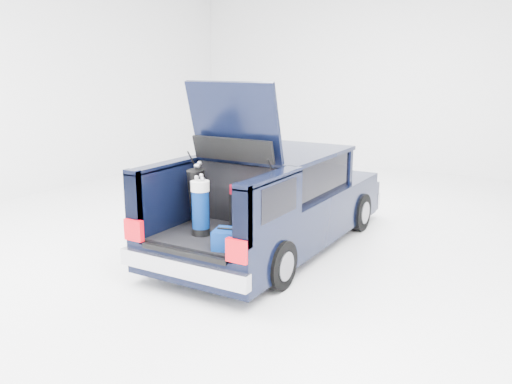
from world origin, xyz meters
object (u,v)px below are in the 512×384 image
Objects in this scene: car at (277,202)px; red_suitcase at (245,207)px; blue_golf_bag at (201,207)px; black_golf_bag at (198,198)px; blue_duffel at (235,240)px.

car is 1.23m from red_suitcase.
black_golf_bag is at bearing 130.82° from blue_golf_bag.
black_golf_bag is 1.09m from blue_duffel.
blue_duffel is (0.91, -0.54, -0.27)m from black_golf_bag.
red_suitcase is 0.61m from blue_golf_bag.
blue_golf_bag reaches higher than red_suitcase.
blue_golf_bag is at bearing 144.00° from blue_duffel.
car reaches higher than blue_duffel.
car is at bearing 89.06° from blue_duffel.
red_suitcase is 0.82m from blue_duffel.
blue_golf_bag is at bearing -108.63° from red_suitcase.
blue_golf_bag is 1.44× the size of blue_duffel.
red_suitcase is 0.71× the size of black_golf_bag.
black_golf_bag is at bearing -106.24° from car.
red_suitcase is at bearing 55.69° from blue_golf_bag.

